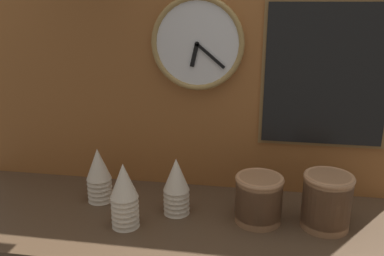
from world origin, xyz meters
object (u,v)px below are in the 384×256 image
at_px(cup_stack_center, 124,195).
at_px(wall_clock, 197,44).
at_px(bowl_stack_right, 259,198).
at_px(menu_board, 326,76).
at_px(bowl_stack_far_right, 327,200).
at_px(cup_stack_center_right, 176,186).
at_px(cup_stack_center_left, 99,175).

distance_m(cup_stack_center, wall_clock, 0.57).
bearing_deg(bowl_stack_right, menu_board, 47.63).
bearing_deg(bowl_stack_far_right, wall_clock, 153.82).
relative_size(bowl_stack_far_right, menu_board, 0.35).
bearing_deg(menu_board, wall_clock, -178.85).
relative_size(bowl_stack_far_right, wall_clock, 0.55).
xyz_separation_m(cup_stack_center_right, bowl_stack_far_right, (0.48, -0.01, -0.01)).
bearing_deg(bowl_stack_far_right, cup_stack_center_right, 178.91).
height_order(cup_stack_center, bowl_stack_right, cup_stack_center).
height_order(cup_stack_center_right, bowl_stack_far_right, cup_stack_center_right).
distance_m(cup_stack_center, menu_board, 0.78).
xyz_separation_m(cup_stack_center_right, wall_clock, (0.04, 0.21, 0.45)).
bearing_deg(bowl_stack_far_right, cup_stack_center, -170.96).
distance_m(cup_stack_center_right, menu_board, 0.63).
relative_size(bowl_stack_right, bowl_stack_far_right, 0.88).
bearing_deg(bowl_stack_right, bowl_stack_far_right, -0.25).
relative_size(bowl_stack_right, menu_board, 0.31).
distance_m(bowl_stack_far_right, menu_board, 0.42).
distance_m(cup_stack_center, bowl_stack_far_right, 0.63).
distance_m(cup_stack_center_right, wall_clock, 0.49).
distance_m(cup_stack_center_left, bowl_stack_right, 0.56).
relative_size(cup_stack_center, cup_stack_center_left, 1.09).
bearing_deg(cup_stack_center_left, wall_clock, 27.05).
relative_size(cup_stack_center_right, cup_stack_center_left, 1.00).
bearing_deg(bowl_stack_far_right, cup_stack_center_left, 176.11).
height_order(cup_stack_center_left, menu_board, menu_board).
bearing_deg(bowl_stack_far_right, bowl_stack_right, 179.75).
relative_size(cup_stack_center_left, bowl_stack_far_right, 1.10).
height_order(cup_stack_center_left, wall_clock, wall_clock).
relative_size(cup_stack_center_right, bowl_stack_right, 1.25).
height_order(bowl_stack_right, menu_board, menu_board).
height_order(cup_stack_center_right, cup_stack_center_left, same).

